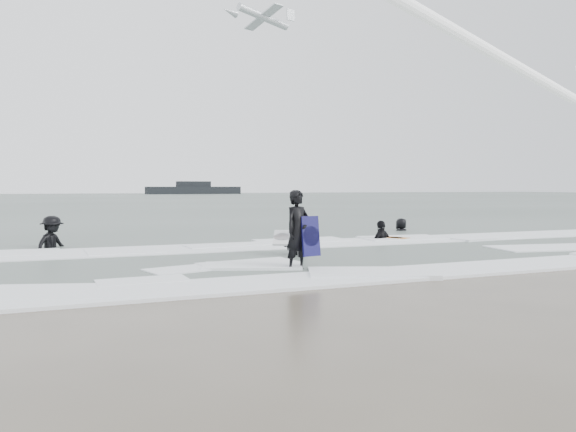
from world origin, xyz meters
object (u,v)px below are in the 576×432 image
object	(u,v)px
surfer_wading	(296,256)
surfer_breaker	(52,250)
surfer_right_near	(382,241)
airshow_jet	(471,49)
surfer_right_far	(401,232)
surfer_centre	(298,271)
vessel_horizon	(194,189)

from	to	relation	value
surfer_wading	surfer_breaker	distance (m)	8.06
surfer_wading	surfer_right_near	size ratio (longest dim) A/B	0.86
surfer_breaker	airshow_jet	bearing A→B (deg)	-7.17
surfer_right_far	surfer_right_near	bearing A→B (deg)	34.45
surfer_centre	vessel_horizon	size ratio (longest dim) A/B	0.08
surfer_breaker	airshow_jet	world-z (taller)	airshow_jet
surfer_right_far	vessel_horizon	bearing A→B (deg)	-111.53
surfer_wading	surfer_breaker	bearing A→B (deg)	-17.20
airshow_jet	surfer_centre	bearing A→B (deg)	-133.24
vessel_horizon	surfer_right_near	bearing A→B (deg)	-98.98
surfer_right_far	vessel_horizon	xyz separation A→B (m)	(17.73, 128.19, 1.28)
surfer_breaker	airshow_jet	distance (m)	59.79
surfer_breaker	airshow_jet	size ratio (longest dim) A/B	0.04
surfer_breaker	surfer_right_far	bearing A→B (deg)	-37.22
surfer_centre	airshow_jet	bearing A→B (deg)	24.93
vessel_horizon	airshow_jet	xyz separation A→B (m)	(12.95, -95.35, 16.94)
surfer_centre	surfer_right_far	size ratio (longest dim) A/B	1.12
surfer_centre	vessel_horizon	world-z (taller)	vessel_horizon
surfer_wading	surfer_breaker	xyz separation A→B (m)	(-6.67, 4.51, 0.00)
surfer_right_near	airshow_jet	world-z (taller)	airshow_jet
surfer_wading	surfer_right_far	world-z (taller)	surfer_right_far
airshow_jet	surfer_right_far	bearing A→B (deg)	-133.05
surfer_right_near	surfer_right_far	xyz separation A→B (m)	(3.08, 3.43, 0.00)
surfer_wading	airshow_jet	bearing A→B (deg)	-117.50
surfer_right_far	surfer_centre	bearing A→B (deg)	32.43
surfer_breaker	surfer_right_near	world-z (taller)	surfer_breaker
surfer_right_near	vessel_horizon	size ratio (longest dim) A/B	0.08
surfer_breaker	surfer_right_far	xyz separation A→B (m)	(14.43, 1.92, 0.00)
surfer_right_far	surfer_breaker	bearing A→B (deg)	-6.09
surfer_centre	surfer_breaker	bearing A→B (deg)	105.77
surfer_centre	surfer_wading	size ratio (longest dim) A/B	1.19
surfer_centre	surfer_right_near	world-z (taller)	surfer_centre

